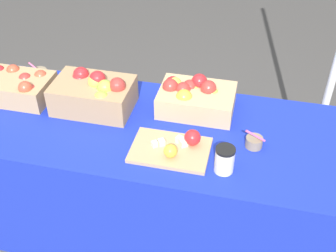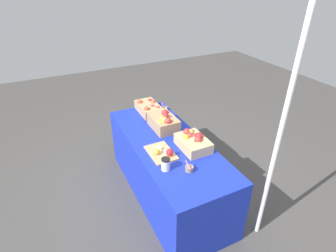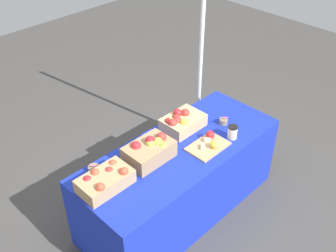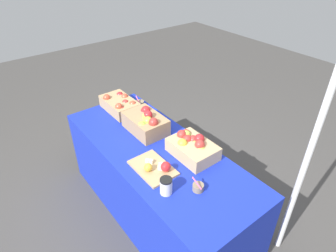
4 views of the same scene
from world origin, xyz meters
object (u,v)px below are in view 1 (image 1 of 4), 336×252
Objects in this scene: apple_crate_middle at (95,93)px; cutting_board_front at (175,147)px; coffee_cup at (225,160)px; sample_bowl_near at (39,74)px; apple_crate_left at (14,86)px; apple_crate_right at (194,97)px; sample_bowl_mid at (254,142)px.

apple_crate_middle reaches higher than cutting_board_front.
sample_bowl_near is at bearing 155.43° from coffee_cup.
apple_crate_right is at bearing 6.62° from apple_crate_left.
coffee_cup is at bearing -17.11° from cutting_board_front.
cutting_board_front is at bearing -161.45° from sample_bowl_mid.
apple_crate_middle is 1.11× the size of cutting_board_front.
coffee_cup is at bearing -23.92° from apple_crate_middle.
apple_crate_left is at bearing -100.22° from sample_bowl_near.
apple_crate_right is 0.40m from sample_bowl_mid.
sample_bowl_near is at bearing 154.37° from apple_crate_middle.
sample_bowl_near is (-0.88, 0.44, 0.00)m from cutting_board_front.
cutting_board_front is (-0.02, -0.35, -0.05)m from apple_crate_right.
apple_crate_left is 1.16× the size of cutting_board_front.
apple_crate_left is at bearing -173.38° from apple_crate_right.
sample_bowl_mid reaches higher than cutting_board_front.
apple_crate_left reaches higher than coffee_cup.
coffee_cup is at bearing -63.50° from apple_crate_right.
apple_crate_right reaches higher than sample_bowl_near.
sample_bowl_mid is at bearing -14.68° from sample_bowl_near.
sample_bowl_mid is (0.32, -0.23, -0.05)m from apple_crate_right.
coffee_cup is (0.23, -0.07, 0.04)m from cutting_board_front.
cutting_board_front is 0.25m from coffee_cup.
apple_crate_left is 4.06× the size of sample_bowl_near.
cutting_board_front is at bearing -26.39° from sample_bowl_near.
apple_crate_middle is 3.82× the size of sample_bowl_mid.
apple_crate_left is 1.09× the size of apple_crate_right.
apple_crate_middle reaches higher than sample_bowl_mid.
sample_bowl_mid reaches higher than sample_bowl_near.
apple_crate_right is at bearing 86.02° from cutting_board_front.
apple_crate_left is 3.97× the size of sample_bowl_mid.
apple_crate_middle is 0.76m from coffee_cup.
sample_bowl_mid is at bearing -35.39° from apple_crate_right.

